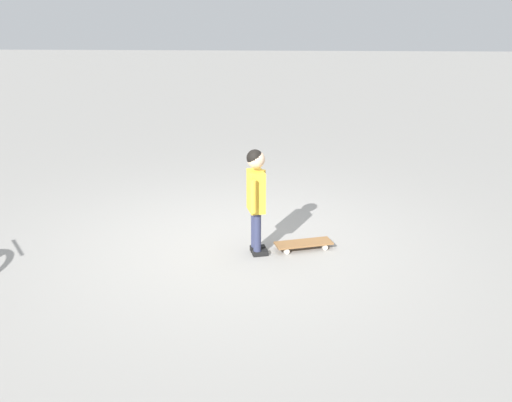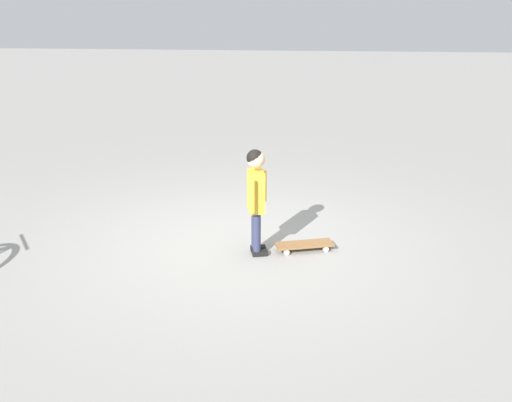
# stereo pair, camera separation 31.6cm
# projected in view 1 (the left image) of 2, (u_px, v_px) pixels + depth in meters

# --- Properties ---
(ground_plane) EXTENTS (50.00, 50.00, 0.00)m
(ground_plane) POSITION_uv_depth(u_px,v_px,m) (235.00, 244.00, 6.03)
(ground_plane) COLOR gray
(child_person) EXTENTS (0.40, 0.22, 1.06)m
(child_person) POSITION_uv_depth(u_px,v_px,m) (256.00, 191.00, 5.60)
(child_person) COLOR #2D3351
(child_person) RESTS_ON ground
(skateboard) EXTENTS (0.35, 0.61, 0.07)m
(skateboard) POSITION_uv_depth(u_px,v_px,m) (304.00, 244.00, 5.89)
(skateboard) COLOR olive
(skateboard) RESTS_ON ground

